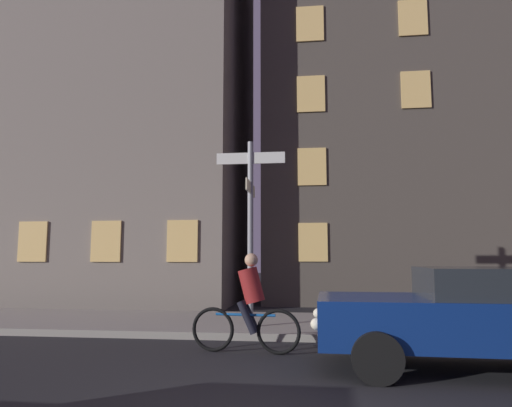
{
  "coord_description": "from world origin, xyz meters",
  "views": [
    {
      "loc": [
        0.35,
        -4.1,
        1.56
      ],
      "look_at": [
        -0.73,
        4.91,
        2.6
      ],
      "focal_mm": 32.32,
      "sensor_mm": 36.0,
      "label": 1
    }
  ],
  "objects": [
    {
      "name": "car_near_right",
      "position": [
        2.6,
        2.67,
        0.75
      ],
      "size": [
        4.4,
        2.05,
        1.4
      ],
      "color": "navy",
      "rests_on": "ground_plane"
    },
    {
      "name": "building_right_block",
      "position": [
        5.32,
        13.83,
        7.47
      ],
      "size": [
        13.13,
        6.94,
        14.95
      ],
      "color": "#4C443D",
      "rests_on": "ground_plane"
    },
    {
      "name": "building_left_block",
      "position": [
        -7.92,
        12.38,
        8.81
      ],
      "size": [
        11.48,
        7.19,
        17.62
      ],
      "color": "slate",
      "rests_on": "ground_plane"
    },
    {
      "name": "signpost",
      "position": [
        -0.91,
        5.39,
        2.39
      ],
      "size": [
        1.46,
        1.28,
        3.84
      ],
      "color": "gray",
      "rests_on": "sidewalk_kerb"
    },
    {
      "name": "cyclist",
      "position": [
        -0.69,
        3.49,
        0.75
      ],
      "size": [
        1.82,
        0.36,
        1.61
      ],
      "color": "black",
      "rests_on": "ground_plane"
    },
    {
      "name": "sidewalk_kerb",
      "position": [
        0.0,
        6.22,
        0.07
      ],
      "size": [
        40.0,
        3.32,
        0.14
      ],
      "primitive_type": "cube",
      "color": "gray",
      "rests_on": "ground_plane"
    }
  ]
}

